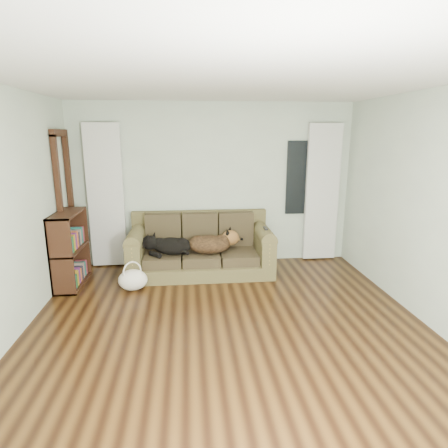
{
  "coord_description": "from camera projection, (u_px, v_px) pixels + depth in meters",
  "views": [
    {
      "loc": [
        -0.42,
        -3.54,
        2.12
      ],
      "look_at": [
        0.09,
        1.6,
        0.86
      ],
      "focal_mm": 30.0,
      "sensor_mm": 36.0,
      "label": 1
    }
  ],
  "objects": [
    {
      "name": "floor",
      "position": [
        231.0,
        339.0,
        3.96
      ],
      "size": [
        5.0,
        5.0,
        0.0
      ],
      "primitive_type": "plane",
      "color": "black",
      "rests_on": "ground"
    },
    {
      "name": "ceiling",
      "position": [
        232.0,
        78.0,
        3.34
      ],
      "size": [
        5.0,
        5.0,
        0.0
      ],
      "primitive_type": "plane",
      "color": "white",
      "rests_on": "ground"
    },
    {
      "name": "wall_back",
      "position": [
        213.0,
        185.0,
        6.07
      ],
      "size": [
        4.5,
        0.04,
        2.6
      ],
      "primitive_type": "cube",
      "color": "beige",
      "rests_on": "ground"
    },
    {
      "name": "wall_right",
      "position": [
        447.0,
        214.0,
        3.86
      ],
      "size": [
        0.04,
        5.0,
        2.6
      ],
      "primitive_type": "cube",
      "color": "beige",
      "rests_on": "ground"
    },
    {
      "name": "curtain_left",
      "position": [
        106.0,
        196.0,
        5.87
      ],
      "size": [
        0.55,
        0.08,
        2.25
      ],
      "primitive_type": "cube",
      "color": "silver",
      "rests_on": "ground"
    },
    {
      "name": "curtain_right",
      "position": [
        322.0,
        193.0,
        6.2
      ],
      "size": [
        0.55,
        0.08,
        2.25
      ],
      "primitive_type": "cube",
      "color": "silver",
      "rests_on": "ground"
    },
    {
      "name": "window_pane",
      "position": [
        301.0,
        178.0,
        6.15
      ],
      "size": [
        0.5,
        0.03,
        1.2
      ],
      "primitive_type": "cube",
      "color": "black",
      "rests_on": "wall_back"
    },
    {
      "name": "door_casing",
      "position": [
        66.0,
        208.0,
        5.49
      ],
      "size": [
        0.07,
        0.6,
        2.1
      ],
      "primitive_type": "cube",
      "color": "black",
      "rests_on": "ground"
    },
    {
      "name": "sofa",
      "position": [
        201.0,
        245.0,
        5.74
      ],
      "size": [
        2.16,
        0.93,
        0.89
      ],
      "primitive_type": "cube",
      "color": "#484426",
      "rests_on": "floor"
    },
    {
      "name": "dog_black_lab",
      "position": [
        169.0,
        245.0,
        5.61
      ],
      "size": [
        0.7,
        0.61,
        0.25
      ],
      "primitive_type": "ellipsoid",
      "rotation": [
        0.0,
        0.0,
        -0.4
      ],
      "color": "black",
      "rests_on": "sofa"
    },
    {
      "name": "dog_shepherd",
      "position": [
        212.0,
        243.0,
        5.67
      ],
      "size": [
        0.69,
        0.51,
        0.29
      ],
      "primitive_type": "ellipsoid",
      "rotation": [
        0.0,
        0.0,
        3.08
      ],
      "color": "black",
      "rests_on": "sofa"
    },
    {
      "name": "tv_remote",
      "position": [
        265.0,
        228.0,
        5.61
      ],
      "size": [
        0.05,
        0.17,
        0.02
      ],
      "primitive_type": "cube",
      "rotation": [
        0.0,
        0.0,
        -0.02
      ],
      "color": "black",
      "rests_on": "sofa"
    },
    {
      "name": "tote_bag",
      "position": [
        133.0,
        279.0,
        5.16
      ],
      "size": [
        0.47,
        0.41,
        0.29
      ],
      "primitive_type": "ellipsoid",
      "rotation": [
        0.0,
        0.0,
        0.27
      ],
      "color": "white",
      "rests_on": "floor"
    },
    {
      "name": "bookshelf",
      "position": [
        70.0,
        251.0,
        5.28
      ],
      "size": [
        0.37,
        0.86,
        1.05
      ],
      "primitive_type": "cube",
      "rotation": [
        0.0,
        0.0,
        0.07
      ],
      "color": "black",
      "rests_on": "floor"
    }
  ]
}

